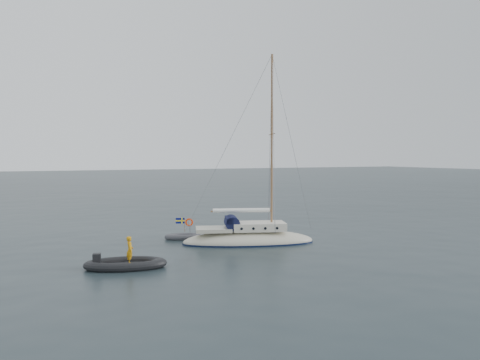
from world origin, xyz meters
name	(u,v)px	position (x,y,z in m)	size (l,w,h in m)	color
ground	(250,238)	(0.00, 0.00, 0.00)	(300.00, 300.00, 0.00)	black
sailboat	(249,229)	(-0.93, -1.69, 0.92)	(8.56, 2.57, 12.19)	beige
dinghy	(183,237)	(-4.10, 1.52, 0.16)	(2.48, 1.12, 0.35)	#4A494E
rib	(125,263)	(-9.14, -4.89, 0.25)	(3.98, 1.81, 1.58)	black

